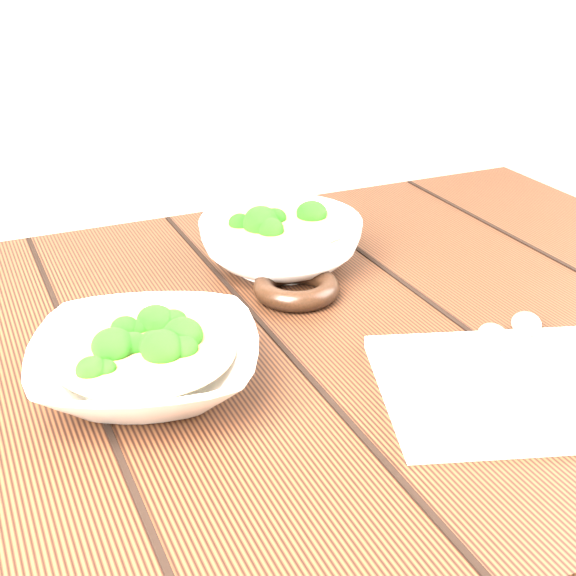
{
  "coord_description": "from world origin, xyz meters",
  "views": [
    {
      "loc": [
        -0.31,
        -0.7,
        1.17
      ],
      "look_at": [
        0.0,
        0.01,
        0.8
      ],
      "focal_mm": 50.0,
      "sensor_mm": 36.0,
      "label": 1
    }
  ],
  "objects": [
    {
      "name": "spoon_right",
      "position": [
        0.2,
        -0.14,
        0.77
      ],
      "size": [
        0.14,
        0.17,
        0.01
      ],
      "color": "#BDB6A7",
      "rests_on": "napkin"
    },
    {
      "name": "spoon_left",
      "position": [
        0.16,
        -0.16,
        0.77
      ],
      "size": [
        0.13,
        0.18,
        0.01
      ],
      "color": "#BDB6A7",
      "rests_on": "napkin"
    },
    {
      "name": "soup_bowl_front",
      "position": [
        -0.17,
        -0.05,
        0.78
      ],
      "size": [
        0.27,
        0.27,
        0.06
      ],
      "color": "silver",
      "rests_on": "table"
    },
    {
      "name": "table",
      "position": [
        0.0,
        0.0,
        0.63
      ],
      "size": [
        1.2,
        0.8,
        0.75
      ],
      "color": "#371E0F",
      "rests_on": "ground"
    },
    {
      "name": "napkin",
      "position": [
        0.14,
        -0.2,
        0.76
      ],
      "size": [
        0.29,
        0.27,
        0.01
      ],
      "primitive_type": "cube",
      "rotation": [
        0.0,
        0.0,
        -0.33
      ],
      "color": "#BBAF9B",
      "rests_on": "table"
    },
    {
      "name": "trivet",
      "position": [
        0.04,
        0.08,
        0.76
      ],
      "size": [
        0.12,
        0.12,
        0.03
      ],
      "primitive_type": "torus",
      "rotation": [
        0.0,
        0.0,
        -0.25
      ],
      "color": "black",
      "rests_on": "table"
    },
    {
      "name": "soup_bowl_back",
      "position": [
        0.06,
        0.16,
        0.78
      ],
      "size": [
        0.24,
        0.24,
        0.07
      ],
      "color": "silver",
      "rests_on": "table"
    }
  ]
}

